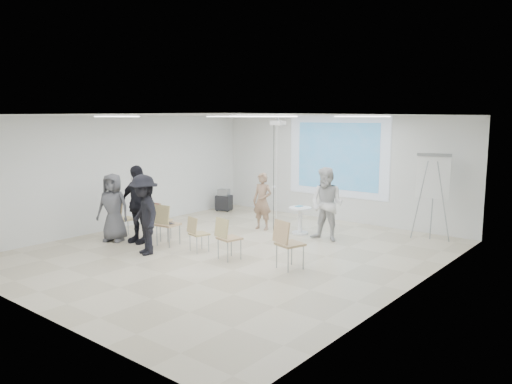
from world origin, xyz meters
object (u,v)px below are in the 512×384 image
Objects in this scene: chair_center at (196,231)px; laptop at (169,223)px; chair_far_left at (122,216)px; chair_left_mid at (158,217)px; pedestal_table at (300,219)px; chair_right_inner at (226,235)px; audience_outer at (113,203)px; chair_left_inner at (166,221)px; av_cart at (224,201)px; player_right at (327,200)px; flipchart_easel at (433,177)px; audience_mid at (144,209)px; player_left at (262,197)px; chair_right_far at (287,240)px; audience_left at (137,199)px.

laptop is at bearing -167.42° from chair_center.
chair_left_mid is at bearing 31.83° from chair_far_left.
pedestal_table is 2.92m from chair_right_inner.
chair_left_mid is 1.10m from audience_outer.
audience_outer is at bearing -131.94° from pedestal_table.
av_cart is at bearing 108.19° from chair_left_inner.
flipchart_easel reaches higher than player_right.
audience_mid is at bearing -143.21° from chair_right_inner.
pedestal_table is 0.36× the size of player_right.
chair_left_inner is (1.46, 0.14, 0.04)m from chair_far_left.
audience_outer is at bearing -63.03° from chair_far_left.
audience_outer is at bearing -154.55° from flipchart_easel.
player_left is at bearing 31.84° from audience_outer.
chair_right_far reaches higher than av_cart.
audience_left is 1.09m from audience_mid.
chair_center is at bearing -123.77° from player_right.
chair_left_mid reaches higher than chair_center.
audience_left is at bearing -122.75° from player_left.
chair_right_far is at bearing -4.33° from chair_left_mid.
chair_center is (1.53, -0.18, -0.08)m from chair_left_mid.
audience_left reaches higher than chair_right_inner.
player_right is (0.88, -0.16, 0.59)m from pedestal_table.
audience_mid is (-2.43, -3.53, 0.01)m from player_right.
chair_far_left is (-2.12, -2.90, -0.32)m from player_left.
audience_left is at bearing -153.28° from flipchart_easel.
flipchart_easel is at bearing 63.73° from chair_center.
audience_mid is (0.94, -0.55, -0.07)m from audience_left.
pedestal_table is at bearing -34.56° from av_cart.
player_left reaches higher than chair_left_inner.
chair_left_mid is 1.18× the size of chair_center.
chair_left_mid is (-1.26, -2.50, -0.30)m from player_left.
pedestal_table is 4.07m from audience_left.
chair_center is (-0.81, -2.87, 0.07)m from pedestal_table.
chair_left_mid is 1.35m from audience_mid.
chair_far_left is 1.47m from laptop.
player_right reaches higher than chair_left_mid.
chair_far_left is at bearing 2.18° from laptop.
audience_left is (-3.37, -2.98, 0.08)m from player_right.
chair_far_left reaches higher than pedestal_table.
flipchart_easel is at bearing 15.34° from player_left.
audience_outer is at bearing -153.17° from chair_right_far.
player_right is at bearing 13.02° from audience_outer.
chair_left_inner is at bearing -7.10° from audience_outer.
audience_left reaches higher than audience_outer.
chair_right_inner is (0.94, -0.04, 0.06)m from chair_center.
flipchart_easel is (3.90, 1.62, 0.69)m from player_left.
pedestal_table is 3.04m from chair_right_far.
audience_left reaches higher than player_left.
player_right is 2.59m from chair_right_far.
player_right reaches higher than av_cart.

